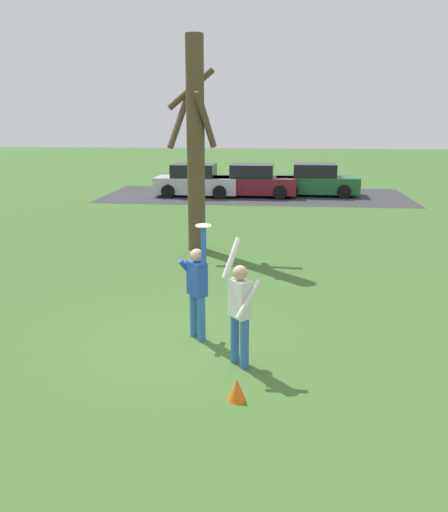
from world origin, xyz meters
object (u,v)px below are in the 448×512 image
at_px(parked_car_green, 316,181).
at_px(bare_tree_tall, 195,143).
at_px(person_defender, 240,307).
at_px(field_cone_orange, 237,390).
at_px(parked_car_maroon, 254,182).
at_px(person_catcher, 197,286).
at_px(frisbee_disc, 203,226).
at_px(parked_car_silver, 196,181).

distance_m(parked_car_green, bare_tree_tall, 12.68).
bearing_deg(person_defender, field_cone_orange, 141.82).
bearing_deg(field_cone_orange, parked_car_maroon, 91.84).
xyz_separation_m(person_catcher, parked_car_green, (3.34, 18.18, -0.25)).
bearing_deg(person_defender, person_catcher, -0.00).
xyz_separation_m(person_defender, bare_tree_tall, (-1.82, 7.47, 2.14)).
bearing_deg(person_catcher, field_cone_orange, -17.56).
xyz_separation_m(person_defender, parked_car_green, (2.53, 19.14, -0.25)).
bearing_deg(bare_tree_tall, person_catcher, -81.23).
bearing_deg(field_cone_orange, person_defender, 92.09).
height_order(frisbee_disc, field_cone_orange, frisbee_disc).
relative_size(person_catcher, frisbee_disc, 7.87).
bearing_deg(person_catcher, bare_tree_tall, 148.50).
distance_m(person_defender, parked_car_green, 19.31).
height_order(parked_car_maroon, parked_car_green, same).
height_order(parked_car_maroon, field_cone_orange, parked_car_maroon).
bearing_deg(parked_car_green, bare_tree_tall, -108.67).
xyz_separation_m(frisbee_disc, field_cone_orange, (0.71, -1.87, -1.93)).
distance_m(parked_car_maroon, field_cone_orange, 19.63).
height_order(parked_car_green, field_cone_orange, parked_car_green).
bearing_deg(parked_car_silver, parked_car_green, 9.09).
height_order(parked_car_silver, parked_car_green, same).
bearing_deg(parked_car_green, person_defender, -95.78).
relative_size(parked_car_green, field_cone_orange, 12.98).
relative_size(person_catcher, field_cone_orange, 6.50).
relative_size(frisbee_disc, parked_car_maroon, 0.06).
distance_m(person_defender, parked_car_silver, 18.70).
distance_m(person_defender, bare_tree_tall, 7.98).
distance_m(parked_car_silver, parked_car_green, 6.07).
height_order(parked_car_silver, bare_tree_tall, bare_tree_tall).
bearing_deg(person_catcher, frisbee_disc, 0.00).
bearing_deg(field_cone_orange, parked_car_silver, 100.29).
relative_size(person_defender, parked_car_silver, 0.49).
bearing_deg(parked_car_silver, person_defender, -77.49).
bearing_deg(person_defender, parked_car_maroon, -38.45).
relative_size(frisbee_disc, parked_car_silver, 0.06).
bearing_deg(frisbee_disc, parked_car_green, 80.12).
bearing_deg(person_defender, frisbee_disc, 0.00).
distance_m(person_catcher, parked_car_maroon, 17.57).
relative_size(person_catcher, parked_car_green, 0.50).
bearing_deg(person_catcher, person_defender, 0.00).
relative_size(person_defender, parked_car_maroon, 0.49).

